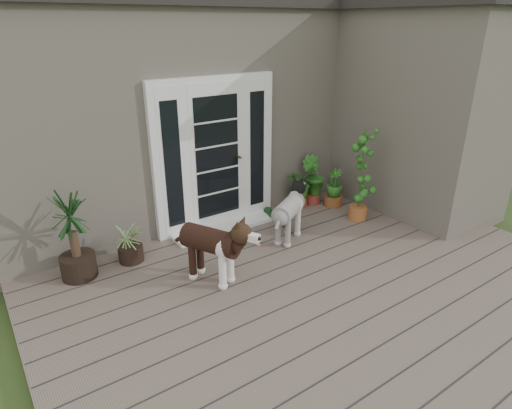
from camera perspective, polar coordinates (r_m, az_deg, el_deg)
deck at (r=5.15m, az=9.75°, el=-11.18°), size 6.20×4.60×0.12m
house_main at (r=7.96m, az=-11.72°, el=12.56°), size 7.40×4.00×3.10m
roof_main at (r=7.85m, az=-12.77°, el=24.47°), size 7.60×4.20×0.20m
house_wing at (r=7.37m, az=21.06°, el=10.73°), size 1.60×2.40×3.10m
roof_wing at (r=7.25m, az=23.05°, el=23.51°), size 1.80×2.60×0.20m
door_unit at (r=6.16m, az=-5.33°, el=6.57°), size 1.90×0.14×2.15m
door_step at (r=6.38m, az=-4.09°, el=-2.93°), size 1.60×0.40×0.05m
brindle_dog at (r=4.99m, az=-5.94°, el=-6.17°), size 0.76×1.00×0.76m
white_dog at (r=5.91m, az=4.30°, el=-1.66°), size 0.89×0.72×0.69m
spider_plant at (r=5.64m, az=-16.34°, el=-4.67°), size 0.67×0.67×0.55m
yucca at (r=5.37m, az=-23.00°, el=-3.65°), size 0.94×0.94×1.12m
herb_a at (r=7.03m, az=5.82°, el=2.05°), size 0.60×0.60×0.61m
herb_b at (r=7.21m, az=7.49°, el=2.41°), size 0.56×0.56×0.59m
herb_c at (r=7.19m, az=10.22°, el=1.72°), size 0.33×0.33×0.49m
sapling at (r=6.59m, az=13.74°, el=3.97°), size 0.56×0.56×1.47m
clog_left at (r=6.46m, az=3.68°, el=-2.40°), size 0.15×0.28×0.08m
clog_right at (r=6.72m, az=1.91°, el=-1.23°), size 0.23×0.37×0.10m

